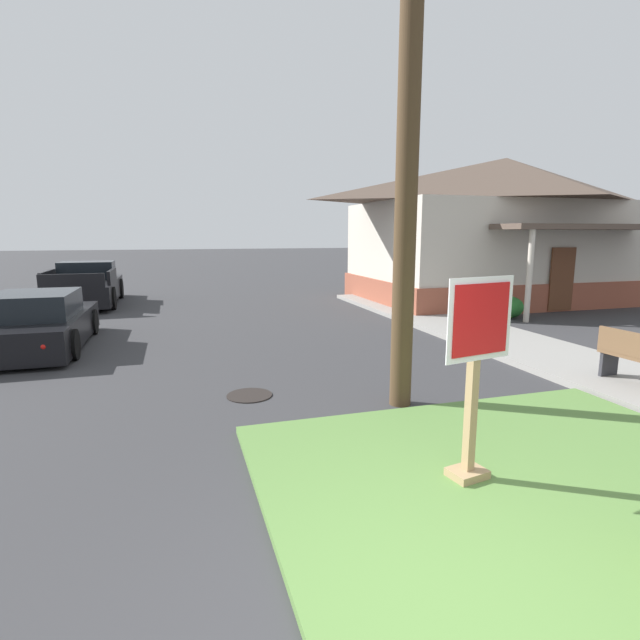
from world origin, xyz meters
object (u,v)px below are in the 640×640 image
(utility_pole, at_px, (412,8))
(parked_sedan_black, at_px, (39,324))
(stop_sign, at_px, (474,382))
(pickup_truck_black, at_px, (86,287))
(manhole_cover, at_px, (249,395))

(utility_pole, bearing_deg, parked_sedan_black, 137.70)
(stop_sign, xyz_separation_m, pickup_truck_black, (-5.73, 14.81, -0.45))
(stop_sign, height_order, parked_sedan_black, stop_sign)
(stop_sign, distance_m, manhole_cover, 3.86)
(parked_sedan_black, relative_size, pickup_truck_black, 0.84)
(manhole_cover, xyz_separation_m, pickup_truck_black, (-4.05, 11.49, 0.61))
(manhole_cover, xyz_separation_m, parked_sedan_black, (-3.89, 4.42, 0.53))
(stop_sign, relative_size, parked_sedan_black, 0.47)
(pickup_truck_black, relative_size, utility_pole, 0.50)
(manhole_cover, height_order, utility_pole, utility_pole)
(parked_sedan_black, relative_size, utility_pole, 0.42)
(pickup_truck_black, xyz_separation_m, utility_pole, (6.11, -12.49, 4.69))
(pickup_truck_black, bearing_deg, manhole_cover, -70.61)
(pickup_truck_black, bearing_deg, parked_sedan_black, -88.73)
(stop_sign, xyz_separation_m, utility_pole, (0.38, 2.31, 4.24))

